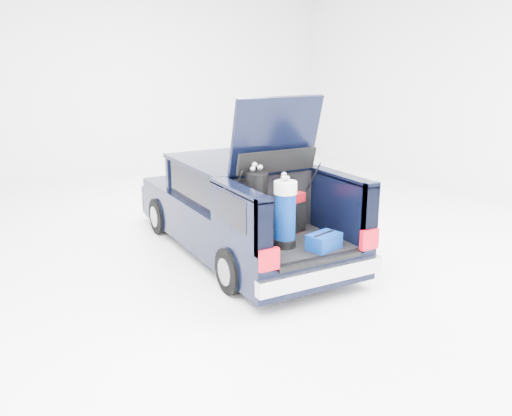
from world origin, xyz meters
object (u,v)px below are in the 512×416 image
black_golf_bag (256,206)px  red_suitcase (291,213)px  blue_duffel (324,241)px  car (237,208)px  blue_golf_bag (285,214)px

black_golf_bag → red_suitcase: bearing=6.1°
black_golf_bag → blue_duffel: 0.99m
car → blue_golf_bag: bearing=-95.8°
black_golf_bag → blue_duffel: (0.59, -0.71, -0.37)m
car → black_golf_bag: (-0.37, -1.30, 0.40)m
black_golf_bag → blue_duffel: black_golf_bag is taller
car → red_suitcase: size_ratio=7.84×
car → red_suitcase: 1.27m
red_suitcase → blue_duffel: bearing=-104.9°
red_suitcase → black_golf_bag: black_golf_bag is taller
black_golf_bag → car: bearing=74.3°
red_suitcase → blue_duffel: (0.02, -0.77, -0.18)m
black_golf_bag → blue_golf_bag: 0.44m
blue_golf_bag → blue_duffel: bearing=-54.5°
blue_golf_bag → car: bearing=68.4°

